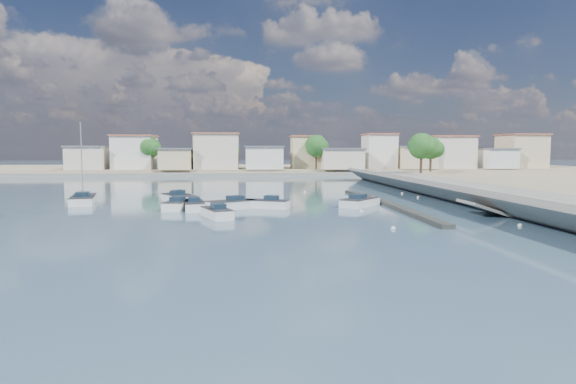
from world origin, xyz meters
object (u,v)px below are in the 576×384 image
object	(u,v)px
sailboat	(83,199)
motorboat_h	(361,202)
motorboat_a	(216,213)
motorboat_d	(228,205)
motorboat_b	(180,205)
motorboat_f	(176,197)
motorboat_c	(265,204)
motorboat_g	(181,199)
motorboat_e	(194,206)

from	to	relation	value
sailboat	motorboat_h	bearing A→B (deg)	-9.62
motorboat_a	motorboat_d	size ratio (longest dim) A/B	0.90
motorboat_b	motorboat_a	bearing A→B (deg)	-59.05
motorboat_f	motorboat_c	bearing A→B (deg)	-38.07
motorboat_a	motorboat_f	world-z (taller)	same
motorboat_f	motorboat_g	size ratio (longest dim) A/B	0.73
motorboat_b	motorboat_c	world-z (taller)	same
motorboat_a	motorboat_e	distance (m)	6.29
motorboat_c	motorboat_g	distance (m)	10.81
motorboat_c	sailboat	bearing A→B (deg)	162.89
motorboat_b	motorboat_f	distance (m)	7.87
motorboat_a	motorboat_g	world-z (taller)	same
motorboat_d	sailboat	bearing A→B (deg)	157.65
motorboat_e	motorboat_h	size ratio (longest dim) A/B	0.95
motorboat_d	motorboat_e	size ratio (longest dim) A/B	1.03
motorboat_g	sailboat	size ratio (longest dim) A/B	0.58
motorboat_a	motorboat_h	distance (m)	16.33
motorboat_f	motorboat_d	bearing A→B (deg)	-52.82
motorboat_g	motorboat_c	bearing A→B (deg)	-32.21
motorboat_a	motorboat_d	xyz separation A→B (m)	(0.81, 5.94, -0.00)
motorboat_b	motorboat_c	distance (m)	8.42
motorboat_c	motorboat_b	bearing A→B (deg)	179.16
motorboat_f	motorboat_g	distance (m)	2.23
motorboat_a	motorboat_g	distance (m)	13.10
motorboat_d	motorboat_b	bearing A→B (deg)	172.17
motorboat_b	motorboat_h	distance (m)	18.48
motorboat_b	sailboat	distance (m)	12.74
sailboat	motorboat_d	bearing A→B (deg)	-22.35
motorboat_b	motorboat_g	bearing A→B (deg)	97.35
motorboat_c	motorboat_h	size ratio (longest dim) A/B	0.87
motorboat_b	motorboat_d	world-z (taller)	same
motorboat_b	sailboat	size ratio (longest dim) A/B	0.60
motorboat_c	motorboat_d	size ratio (longest dim) A/B	0.89
motorboat_f	motorboat_g	bearing A→B (deg)	-67.73
motorboat_a	motorboat_e	xyz separation A→B (m)	(-2.52, 5.76, -0.00)
motorboat_f	motorboat_h	size ratio (longest dim) A/B	0.70
motorboat_e	motorboat_h	xyz separation A→B (m)	(17.02, 1.74, 0.00)
motorboat_a	motorboat_b	size ratio (longest dim) A/B	0.89
motorboat_h	motorboat_g	bearing A→B (deg)	166.12
motorboat_a	motorboat_f	size ratio (longest dim) A/B	1.26
motorboat_e	motorboat_f	distance (m)	9.06
motorboat_b	motorboat_d	distance (m)	4.81
motorboat_b	motorboat_h	xyz separation A→B (m)	(18.46, 0.90, 0.00)
motorboat_f	motorboat_a	bearing A→B (deg)	-68.87
motorboat_d	motorboat_h	xyz separation A→B (m)	(13.69, 1.56, 0.00)
motorboat_c	motorboat_h	xyz separation A→B (m)	(10.04, 1.02, -0.00)
motorboat_d	motorboat_g	distance (m)	8.36
motorboat_e	motorboat_h	world-z (taller)	same
motorboat_c	motorboat_e	world-z (taller)	same
motorboat_d	motorboat_a	bearing A→B (deg)	-97.80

